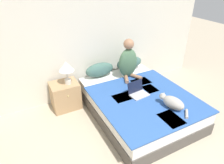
% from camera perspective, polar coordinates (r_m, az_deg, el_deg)
% --- Properties ---
extents(wall_back, '(5.60, 0.05, 2.55)m').
position_cam_1_polar(wall_back, '(3.72, -10.00, 13.26)').
color(wall_back, beige).
rests_on(wall_back, ground_plane).
extents(bed, '(1.55, 2.00, 0.45)m').
position_cam_1_polar(bed, '(3.58, 7.44, -6.09)').
color(bed, '#4C4742').
rests_on(bed, ground_plane).
extents(pillow_near, '(0.58, 0.22, 0.27)m').
position_cam_1_polar(pillow_near, '(3.90, -3.55, 3.53)').
color(pillow_near, '#42665B').
rests_on(pillow_near, bed).
extents(pillow_far, '(0.58, 0.22, 0.27)m').
position_cam_1_polar(pillow_far, '(4.19, 4.96, 5.43)').
color(pillow_far, '#42665B').
rests_on(pillow_far, bed).
extents(person_sitting, '(0.39, 0.37, 0.76)m').
position_cam_1_polar(person_sitting, '(3.81, 4.64, 5.92)').
color(person_sitting, '#476B4C').
rests_on(person_sitting, bed).
extents(cat_tabby, '(0.28, 0.55, 0.19)m').
position_cam_1_polar(cat_tabby, '(3.16, 16.90, -5.61)').
color(cat_tabby, '#A8A399').
rests_on(cat_tabby, bed).
extents(laptop_open, '(0.33, 0.28, 0.22)m').
position_cam_1_polar(laptop_open, '(3.39, 7.42, -2.85)').
color(laptop_open, '#B7B7BC').
rests_on(laptop_open, bed).
extents(nightstand, '(0.50, 0.43, 0.51)m').
position_cam_1_polar(nightstand, '(3.80, -13.17, -3.76)').
color(nightstand, tan).
rests_on(nightstand, ground_plane).
extents(table_lamp, '(0.26, 0.26, 0.42)m').
position_cam_1_polar(table_lamp, '(3.51, -12.95, 4.00)').
color(table_lamp, beige).
rests_on(table_lamp, nightstand).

